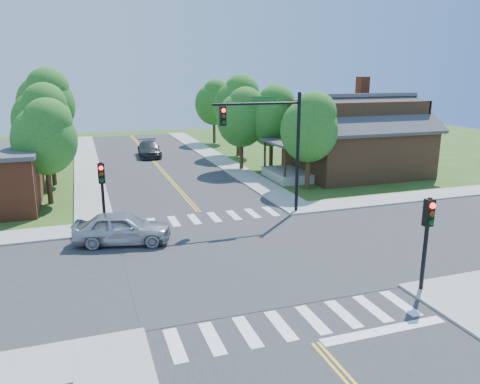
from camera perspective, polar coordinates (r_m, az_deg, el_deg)
name	(u,v)px	position (r m, az deg, el deg)	size (l,w,h in m)	color
ground	(238,257)	(21.81, -0.18, -7.98)	(100.00, 100.00, 0.00)	#344E18
road_ns	(238,257)	(21.80, -0.18, -7.93)	(10.00, 90.00, 0.04)	#2D2D30
road_ew	(238,257)	(21.80, -0.18, -7.91)	(90.00, 10.00, 0.04)	#2D2D30
intersection_patch	(238,257)	(21.81, -0.18, -7.98)	(10.20, 10.20, 0.06)	#2D2D30
sidewalk_ne	(351,169)	(42.24, 13.37, 2.78)	(40.00, 40.00, 0.14)	#9E9B93
crosswalk_north	(204,218)	(27.39, -4.37, -3.18)	(8.85, 2.00, 0.01)	white
crosswalk_south	(297,322)	(16.63, 6.97, -15.49)	(8.85, 2.00, 0.01)	white
centerline	(238,256)	(21.79, -0.18, -7.86)	(0.30, 90.00, 0.01)	yellow
stop_bar	(384,332)	(16.79, 17.16, -15.95)	(4.60, 0.45, 0.09)	white
signal_mast_ne	(272,134)	(27.01, 3.89, 7.03)	(5.30, 0.42, 7.20)	black
signal_pole_se	(428,227)	(18.96, 21.90, -3.99)	(0.34, 0.42, 3.80)	black
signal_pole_nw	(102,184)	(25.32, -16.46, 0.93)	(0.34, 0.42, 3.80)	black
house_ne	(356,134)	(40.02, 13.98, 6.85)	(13.05, 8.80, 7.11)	#382213
tree_e_a	(311,126)	(33.80, 8.60, 7.98)	(4.14, 3.94, 7.05)	#382314
tree_e_b	(273,114)	(40.30, 4.02, 9.42)	(4.33, 4.11, 7.36)	#382314
tree_e_c	(239,103)	(47.36, -0.13, 10.82)	(4.79, 4.55, 8.14)	#382314
tree_e_d	(215,101)	(56.26, -3.12, 11.00)	(4.46, 4.24, 7.59)	#382314
tree_w_a	(45,135)	(31.98, -22.64, 6.40)	(4.00, 3.80, 6.81)	#382314
tree_w_b	(43,117)	(39.40, -22.90, 8.43)	(4.46, 4.23, 7.58)	#382314
tree_w_c	(47,101)	(47.40, -22.52, 10.26)	(5.17, 4.91, 8.78)	#382314
tree_w_d	(54,111)	(56.67, -21.77, 9.17)	(3.70, 3.52, 6.29)	#382314
tree_house	(243,116)	(40.23, 0.33, 9.24)	(4.20, 3.99, 7.14)	#382314
tree_bldg	(51,131)	(37.44, -22.08, 6.88)	(3.66, 3.48, 6.22)	#382314
car_silver	(122,229)	(23.86, -14.17, -4.36)	(5.06, 3.00, 1.61)	#B4B6BC
car_dgrey	(149,149)	(48.13, -11.00, 5.13)	(2.45, 5.36, 1.52)	#2E3133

